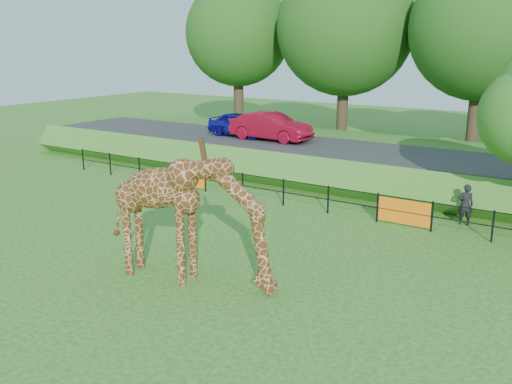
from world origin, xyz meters
TOP-DOWN VIEW (x-y plane):
  - ground at (0.00, 0.00)m, footprint 90.00×90.00m
  - giraffe at (-0.25, 0.12)m, footprint 5.10×1.80m
  - perimeter_fence at (0.00, 8.00)m, footprint 28.07×0.10m
  - embankment at (0.00, 15.50)m, footprint 40.00×9.00m
  - road at (0.00, 14.00)m, footprint 40.00×5.00m
  - car_blue at (-8.38, 14.18)m, footprint 3.89×1.75m
  - car_red at (-6.36, 14.00)m, footprint 4.47×1.66m
  - visitor at (4.75, 9.46)m, footprint 0.64×0.53m
  - bg_tree_line at (1.89, 22.00)m, footprint 37.30×8.80m

SIDE VIEW (x-z plane):
  - ground at x=0.00m, z-range 0.00..0.00m
  - perimeter_fence at x=0.00m, z-range 0.00..1.10m
  - embankment at x=0.00m, z-range 0.00..1.30m
  - visitor at x=4.75m, z-range 0.00..1.50m
  - road at x=0.00m, z-range 1.30..1.42m
  - giraffe at x=-0.25m, z-range 0.00..3.59m
  - car_blue at x=-8.38m, z-range 1.42..2.72m
  - car_red at x=-6.36m, z-range 1.42..2.88m
  - bg_tree_line at x=1.89m, z-range 1.28..13.10m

